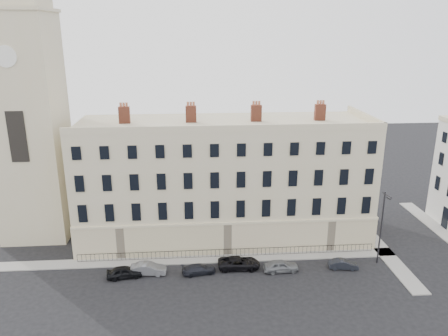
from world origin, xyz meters
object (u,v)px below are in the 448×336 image
Objects in this scene: car_a at (124,272)px; car_e at (281,266)px; car_d at (239,263)px; streetlamp at (382,225)px; car_c at (199,269)px; car_b at (148,269)px; car_f at (343,264)px.

car_e reaches higher than car_a.
car_d is 4.70m from car_e.
car_d is at bearing 170.09° from streetlamp.
car_c is at bearing -97.72° from car_a.
car_a is at bearing 172.22° from streetlamp.
car_d reaches higher than car_b.
car_e is 1.20× the size of car_f.
car_f is at bearing -178.63° from streetlamp.
car_d is (4.54, 0.80, 0.12)m from car_c.
car_d is at bearing -94.49° from car_a.
car_d is 1.21× the size of car_e.
car_f is (21.85, -0.51, -0.11)m from car_b.
streetlamp is (16.08, -0.15, 4.21)m from car_d.
car_c is (8.08, 0.15, -0.11)m from car_a.
streetlamp reaches higher than car_a.
car_b is 21.85m from car_f.
car_a is 0.96× the size of car_b.
car_d is 11.78m from car_f.
car_c is 21.08m from streetlamp.
car_d is 0.54× the size of streetlamp.
car_e is (4.60, -0.99, 0.01)m from car_d.
car_f is (7.14, 0.02, -0.13)m from car_e.
car_d reaches higher than car_a.
car_a is 12.65m from car_d.
streetlamp reaches higher than car_c.
car_a is 1.03× the size of car_c.
car_b is 26.53m from streetlamp.
streetlamp reaches higher than car_f.
streetlamp is (28.69, 0.81, 4.22)m from car_a.
car_e is 12.25m from streetlamp.
car_b is (2.51, 0.49, 0.00)m from car_a.
car_f is at bearing -98.85° from car_a.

